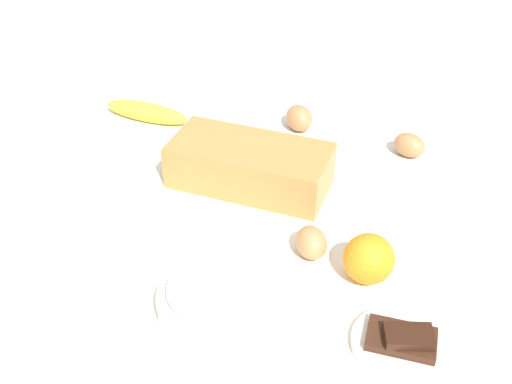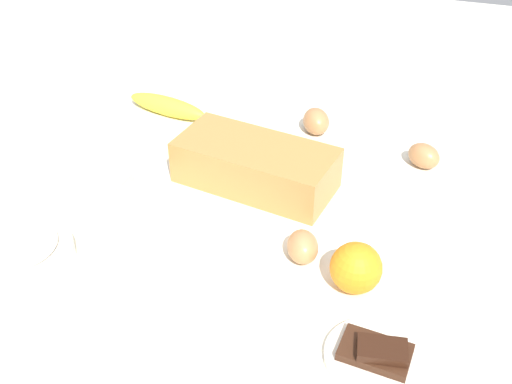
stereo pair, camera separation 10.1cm
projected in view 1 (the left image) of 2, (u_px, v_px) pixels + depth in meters
The scene contains 11 objects.
ground_plane at pixel (256, 215), 1.04m from camera, with size 2.40×2.40×0.02m, color silver.
loaf_pan at pixel (250, 165), 1.08m from camera, with size 0.30×0.18×0.08m.
flour_bowl at pixel (212, 296), 0.83m from camera, with size 0.15×0.15×0.07m.
sugar_bowl at pixel (27, 271), 0.88m from camera, with size 0.15×0.15×0.06m.
banana at pixel (147, 112), 1.28m from camera, with size 0.19×0.04×0.04m, color yellow.
orange_fruit at pixel (369, 259), 0.88m from camera, with size 0.08×0.08×0.08m, color orange.
butter_block at pixel (99, 202), 1.01m from camera, with size 0.09×0.06×0.06m, color #F4EDB2.
egg_near_butter at pixel (409, 145), 1.16m from camera, with size 0.05×0.05×0.06m, color #AB7345.
egg_beside_bowl at pixel (299, 118), 1.24m from camera, with size 0.05×0.05×0.07m, color #AF7647.
egg_loose at pixel (311, 243), 0.93m from camera, with size 0.05×0.05×0.06m, color #B77C4B.
chocolate_plate at pixel (401, 342), 0.80m from camera, with size 0.13×0.13×0.03m.
Camera 1 is at (0.15, -0.80, 0.64)m, focal length 42.62 mm.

